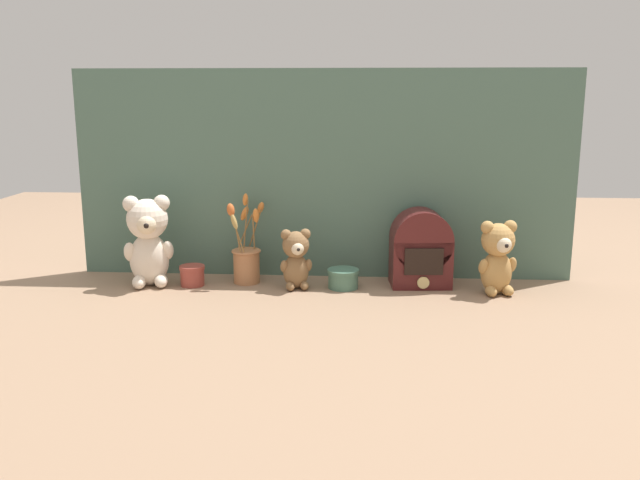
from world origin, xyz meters
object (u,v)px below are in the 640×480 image
object	(u,v)px
teddy_bear_small	(296,258)
flower_vase	(246,259)
teddy_bear_medium	(498,256)
vintage_radio	(421,249)
teddy_bear_large	(148,239)
decorative_tin_tall	(343,278)
decorative_tin_short	(192,275)

from	to	relation	value
teddy_bear_small	flower_vase	distance (m)	0.18
teddy_bear_medium	vintage_radio	xyz separation A→B (m)	(-0.23, 0.08, -0.00)
teddy_bear_small	teddy_bear_large	bearing A→B (deg)	179.47
teddy_bear_small	decorative_tin_tall	xyz separation A→B (m)	(0.15, 0.01, -0.07)
teddy_bear_small	decorative_tin_short	size ratio (longest dim) A/B	2.37
flower_vase	teddy_bear_large	bearing A→B (deg)	-170.16
teddy_bear_large	flower_vase	distance (m)	0.32
teddy_bear_medium	flower_vase	size ratio (longest dim) A/B	0.79
teddy_bear_small	vintage_radio	distance (m)	0.41
flower_vase	decorative_tin_tall	bearing A→B (deg)	-7.64
teddy_bear_medium	flower_vase	bearing A→B (deg)	174.75
teddy_bear_large	decorative_tin_tall	world-z (taller)	teddy_bear_large
teddy_bear_large	flower_vase	world-z (taller)	teddy_bear_large
flower_vase	decorative_tin_tall	distance (m)	0.33
teddy_bear_small	flower_vase	bearing A→B (deg)	161.24
teddy_bear_medium	decorative_tin_tall	xyz separation A→B (m)	(-0.48, 0.03, -0.09)
teddy_bear_medium	decorative_tin_short	xyz separation A→B (m)	(-0.98, 0.03, -0.09)
decorative_tin_short	teddy_bear_medium	bearing A→B (deg)	-1.64
teddy_bear_medium	vintage_radio	world-z (taller)	vintage_radio
vintage_radio	decorative_tin_tall	xyz separation A→B (m)	(-0.25, -0.05, -0.09)
vintage_radio	teddy_bear_medium	bearing A→B (deg)	-18.69
flower_vase	vintage_radio	bearing A→B (deg)	0.45
teddy_bear_small	decorative_tin_tall	distance (m)	0.17
teddy_bear_large	teddy_bear_small	size ratio (longest dim) A/B	1.53
teddy_bear_medium	teddy_bear_large	bearing A→B (deg)	178.96
teddy_bear_medium	teddy_bear_small	distance (m)	0.63
teddy_bear_medium	teddy_bear_small	xyz separation A→B (m)	(-0.63, 0.02, -0.02)
decorative_tin_short	vintage_radio	bearing A→B (deg)	3.88
decorative_tin_tall	decorative_tin_short	world-z (taller)	decorative_tin_short
vintage_radio	decorative_tin_tall	size ratio (longest dim) A/B	2.46
flower_vase	decorative_tin_short	size ratio (longest dim) A/B	3.59
teddy_bear_small	vintage_radio	world-z (taller)	vintage_radio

